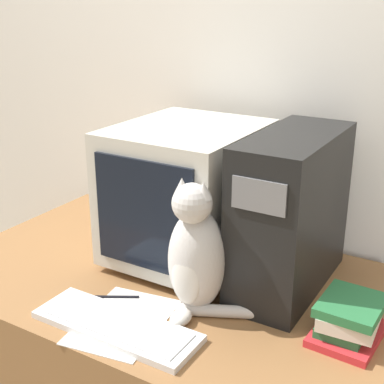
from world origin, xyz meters
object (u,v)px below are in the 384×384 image
book_stack (349,318)px  crt_monitor (187,193)px  keyboard (116,326)px  cat (196,256)px  pen (115,297)px  computer_tower (291,213)px

book_stack → crt_monitor: bearing=164.3°
crt_monitor → keyboard: (0.05, -0.44, -0.22)m
cat → pen: size_ratio=3.13×
crt_monitor → book_stack: (0.57, -0.16, -0.17)m
cat → pen: bearing=-165.2°
cat → pen: cat is taller
keyboard → pen: size_ratio=3.72×
crt_monitor → keyboard: crt_monitor is taller
computer_tower → pen: 0.55m
keyboard → cat: 0.27m
keyboard → pen: 0.15m
crt_monitor → cat: size_ratio=1.25×
book_stack → pen: 0.64m
computer_tower → keyboard: size_ratio=1.04×
computer_tower → book_stack: (0.23, -0.17, -0.18)m
keyboard → pen: bearing=129.6°
computer_tower → keyboard: 0.57m
crt_monitor → cat: (0.18, -0.25, -0.06)m
crt_monitor → book_stack: crt_monitor is taller
cat → book_stack: size_ratio=1.80×
crt_monitor → book_stack: 0.62m
crt_monitor → computer_tower: computer_tower is taller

